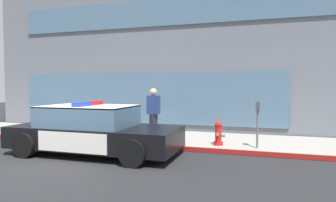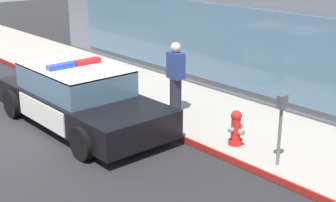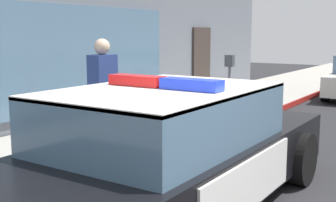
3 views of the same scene
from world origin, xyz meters
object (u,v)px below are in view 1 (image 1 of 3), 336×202
pedestrian_on_sidewalk (153,113)px  parking_meter (258,116)px  police_cruiser (93,130)px  fire_hydrant (218,134)px

pedestrian_on_sidewalk → parking_meter: size_ratio=1.28×
police_cruiser → parking_meter: 4.71m
police_cruiser → fire_hydrant: (3.34, 1.58, -0.18)m
pedestrian_on_sidewalk → parking_meter: pedestrian_on_sidewalk is taller
police_cruiser → pedestrian_on_sidewalk: pedestrian_on_sidewalk is taller
parking_meter → pedestrian_on_sidewalk: bearing=171.6°
parking_meter → fire_hydrant: bearing=174.1°
police_cruiser → parking_meter: size_ratio=3.60×
fire_hydrant → pedestrian_on_sidewalk: pedestrian_on_sidewalk is taller
police_cruiser → pedestrian_on_sidewalk: 2.27m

